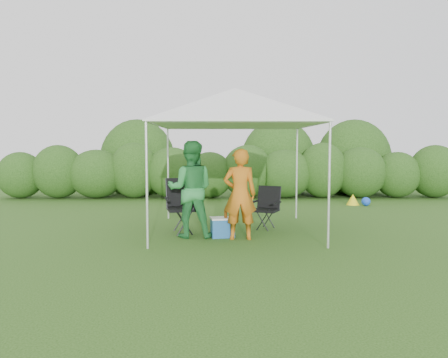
{
  "coord_description": "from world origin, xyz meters",
  "views": [
    {
      "loc": [
        -0.32,
        -8.13,
        1.71
      ],
      "look_at": [
        -0.22,
        0.4,
        1.05
      ],
      "focal_mm": 35.0,
      "sensor_mm": 36.0,
      "label": 1
    }
  ],
  "objects_px": {
    "woman": "(191,189)",
    "chair_left": "(182,202)",
    "man": "(240,194)",
    "cooler": "(222,227)",
    "chair_right": "(267,205)",
    "canopy": "(235,107)"
  },
  "relations": [
    {
      "from": "chair_right",
      "to": "woman",
      "type": "height_order",
      "value": "woman"
    },
    {
      "from": "chair_right",
      "to": "cooler",
      "type": "distance_m",
      "value": 1.29
    },
    {
      "from": "woman",
      "to": "cooler",
      "type": "height_order",
      "value": "woman"
    },
    {
      "from": "woman",
      "to": "chair_left",
      "type": "bearing_deg",
      "value": -66.34
    },
    {
      "from": "chair_left",
      "to": "cooler",
      "type": "relative_size",
      "value": 2.19
    },
    {
      "from": "chair_left",
      "to": "man",
      "type": "bearing_deg",
      "value": -44.73
    },
    {
      "from": "chair_right",
      "to": "cooler",
      "type": "xyz_separation_m",
      "value": [
        -0.93,
        -0.85,
        -0.31
      ]
    },
    {
      "from": "chair_left",
      "to": "cooler",
      "type": "xyz_separation_m",
      "value": [
        0.79,
        -0.5,
        -0.41
      ]
    },
    {
      "from": "cooler",
      "to": "chair_right",
      "type": "bearing_deg",
      "value": 33.11
    },
    {
      "from": "canopy",
      "to": "chair_right",
      "type": "height_order",
      "value": "canopy"
    },
    {
      "from": "chair_right",
      "to": "cooler",
      "type": "relative_size",
      "value": 1.8
    },
    {
      "from": "chair_left",
      "to": "woman",
      "type": "distance_m",
      "value": 0.6
    },
    {
      "from": "chair_right",
      "to": "cooler",
      "type": "height_order",
      "value": "chair_right"
    },
    {
      "from": "man",
      "to": "cooler",
      "type": "relative_size",
      "value": 3.42
    },
    {
      "from": "man",
      "to": "cooler",
      "type": "bearing_deg",
      "value": -34.07
    },
    {
      "from": "chair_right",
      "to": "woman",
      "type": "xyz_separation_m",
      "value": [
        -1.52,
        -0.83,
        0.4
      ]
    },
    {
      "from": "man",
      "to": "chair_right",
      "type": "bearing_deg",
      "value": -122.45
    },
    {
      "from": "woman",
      "to": "cooler",
      "type": "distance_m",
      "value": 0.93
    },
    {
      "from": "man",
      "to": "cooler",
      "type": "distance_m",
      "value": 0.74
    },
    {
      "from": "canopy",
      "to": "chair_left",
      "type": "relative_size",
      "value": 2.92
    },
    {
      "from": "chair_left",
      "to": "man",
      "type": "xyz_separation_m",
      "value": [
        1.11,
        -0.69,
        0.23
      ]
    },
    {
      "from": "canopy",
      "to": "woman",
      "type": "height_order",
      "value": "canopy"
    }
  ]
}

